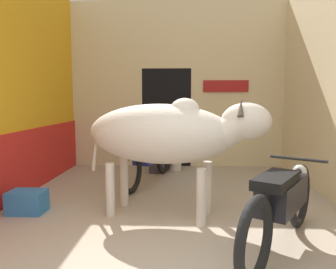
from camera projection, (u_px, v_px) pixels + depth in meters
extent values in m
cube|color=orange|center=(7.00, 78.00, 4.52)|extent=(0.18, 4.80, 3.43)
cube|color=red|center=(19.00, 165.00, 4.65)|extent=(0.03, 4.80, 0.96)
cube|color=beige|center=(177.00, 35.00, 6.77)|extent=(4.41, 0.18, 1.38)
cube|color=beige|center=(109.00, 117.00, 7.03)|extent=(1.47, 0.18, 2.05)
cube|color=beige|center=(236.00, 118.00, 6.90)|extent=(1.91, 0.18, 2.05)
cube|color=black|center=(168.00, 117.00, 7.33)|extent=(1.03, 0.90, 2.05)
cube|color=maroon|center=(226.00, 86.00, 6.73)|extent=(0.92, 0.03, 0.24)
ellipsoid|color=beige|center=(159.00, 134.00, 3.92)|extent=(1.92, 1.15, 0.72)
ellipsoid|color=beige|center=(185.00, 109.00, 3.80)|extent=(0.40, 0.37, 0.26)
cylinder|color=beige|center=(229.00, 131.00, 3.69)|extent=(0.54, 0.44, 0.47)
ellipsoid|color=beige|center=(246.00, 121.00, 3.62)|extent=(0.62, 0.47, 0.41)
cylinder|color=beige|center=(96.00, 148.00, 4.18)|extent=(0.13, 0.07, 0.59)
cylinder|color=beige|center=(207.00, 188.00, 4.04)|extent=(0.11, 0.11, 0.66)
cylinder|color=beige|center=(201.00, 197.00, 3.64)|extent=(0.11, 0.11, 0.66)
cylinder|color=beige|center=(124.00, 181.00, 4.35)|extent=(0.11, 0.11, 0.66)
cylinder|color=beige|center=(110.00, 190.00, 3.95)|extent=(0.11, 0.11, 0.66)
cone|color=#473D33|center=(243.00, 107.00, 3.76)|extent=(0.10, 0.16, 0.21)
cone|color=#473D33|center=(241.00, 108.00, 3.48)|extent=(0.10, 0.16, 0.21)
torus|color=black|center=(255.00, 240.00, 2.49)|extent=(0.44, 0.64, 0.70)
torus|color=black|center=(300.00, 196.00, 3.64)|extent=(0.44, 0.64, 0.70)
cube|color=black|center=(282.00, 194.00, 3.04)|extent=(0.65, 0.80, 0.28)
cube|color=black|center=(276.00, 180.00, 2.85)|extent=(0.55, 0.66, 0.09)
cylinder|color=black|center=(298.00, 159.00, 3.46)|extent=(0.51, 0.34, 0.03)
sphere|color=silver|center=(300.00, 172.00, 3.56)|extent=(0.15, 0.15, 0.15)
torus|color=black|center=(131.00, 172.00, 4.91)|extent=(0.26, 0.65, 0.65)
torus|color=black|center=(164.00, 157.00, 6.24)|extent=(0.26, 0.65, 0.65)
cube|color=navy|center=(150.00, 153.00, 5.56)|extent=(0.49, 0.83, 0.28)
cube|color=black|center=(145.00, 145.00, 5.34)|extent=(0.43, 0.67, 0.09)
cylinder|color=black|center=(161.00, 135.00, 6.05)|extent=(0.56, 0.20, 0.03)
sphere|color=silver|center=(163.00, 143.00, 6.16)|extent=(0.15, 0.15, 0.15)
cube|color=#3D3842|center=(157.00, 162.00, 6.28)|extent=(0.29, 0.14, 0.43)
cube|color=#3D3842|center=(157.00, 148.00, 6.34)|extent=(0.29, 0.32, 0.11)
cube|color=#386B42|center=(157.00, 133.00, 6.38)|extent=(0.41, 0.20, 0.55)
sphere|color=tan|center=(157.00, 114.00, 6.33)|extent=(0.21, 0.21, 0.21)
cylinder|color=beige|center=(175.00, 160.00, 6.53)|extent=(0.24, 0.24, 0.40)
cylinder|color=beige|center=(175.00, 150.00, 6.51)|extent=(0.34, 0.34, 0.04)
cube|color=teal|center=(27.00, 202.00, 4.09)|extent=(0.44, 0.32, 0.28)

